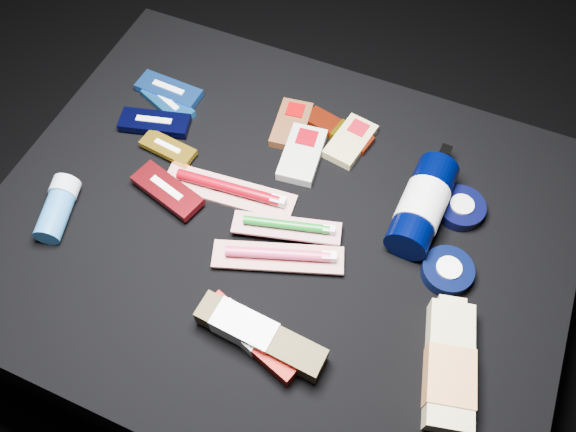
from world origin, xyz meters
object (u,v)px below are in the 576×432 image
at_px(deodorant_stick, 58,208).
at_px(toothpaste_carton_red, 248,334).
at_px(lotion_bottle, 423,205).
at_px(bodywash_bottle, 449,368).

xyz_separation_m(deodorant_stick, toothpaste_carton_red, (0.39, -0.07, -0.01)).
xyz_separation_m(lotion_bottle, deodorant_stick, (-0.57, -0.24, -0.01)).
relative_size(bodywash_bottle, deodorant_stick, 1.67).
bearing_deg(bodywash_bottle, toothpaste_carton_red, 179.91).
bearing_deg(deodorant_stick, lotion_bottle, 6.64).
bearing_deg(toothpaste_carton_red, deodorant_stick, -172.64).
distance_m(bodywash_bottle, deodorant_stick, 0.68).
bearing_deg(bodywash_bottle, lotion_bottle, 101.93).
relative_size(lotion_bottle, toothpaste_carton_red, 1.32).
bearing_deg(deodorant_stick, toothpaste_carton_red, -26.59).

